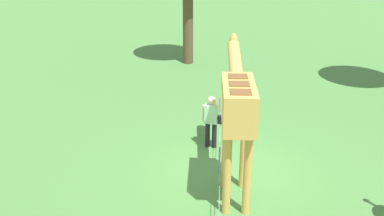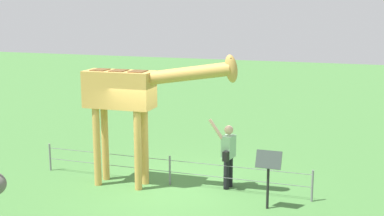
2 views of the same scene
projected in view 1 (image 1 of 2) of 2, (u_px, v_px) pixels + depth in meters
ground_plane at (228, 173)px, 11.43m from camera, size 60.00×60.00×0.00m
giraffe at (237, 105)px, 9.78m from camera, size 3.83×0.74×3.37m
visitor at (212, 119)px, 12.44m from camera, size 0.66×0.59×1.74m
info_sign at (244, 103)px, 13.44m from camera, size 0.56×0.21×1.32m
wire_fence at (219, 159)px, 11.29m from camera, size 7.05×0.05×0.75m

